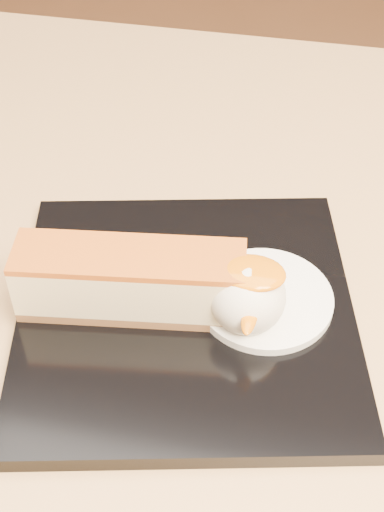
% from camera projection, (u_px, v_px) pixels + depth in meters
% --- Properties ---
extents(table, '(0.80, 0.80, 0.72)m').
position_uv_depth(table, '(246.00, 452.00, 0.58)').
color(table, black).
rests_on(table, ground).
extents(dessert_plate, '(0.26, 0.26, 0.01)m').
position_uv_depth(dessert_plate, '(186.00, 313.00, 0.47)').
color(dessert_plate, black).
rests_on(dessert_plate, table).
extents(cheesecake, '(0.15, 0.06, 0.05)m').
position_uv_depth(cheesecake, '(130.00, 281.00, 0.45)').
color(cheesecake, brown).
rests_on(cheesecake, dessert_plate).
extents(cream_smear, '(0.09, 0.09, 0.01)m').
position_uv_depth(cream_smear, '(265.00, 299.00, 0.47)').
color(cream_smear, white).
rests_on(cream_smear, dessert_plate).
extents(ice_cream_scoop, '(0.05, 0.05, 0.05)m').
position_uv_depth(ice_cream_scoop, '(247.00, 297.00, 0.44)').
color(ice_cream_scoop, white).
rests_on(ice_cream_scoop, cream_smear).
extents(mango_sauce, '(0.04, 0.03, 0.01)m').
position_uv_depth(mango_sauce, '(253.00, 273.00, 0.43)').
color(mango_sauce, orange).
rests_on(mango_sauce, ice_cream_scoop).
extents(mint_sprig, '(0.04, 0.03, 0.00)m').
position_uv_depth(mint_sprig, '(227.00, 262.00, 0.49)').
color(mint_sprig, green).
rests_on(mint_sprig, cream_smear).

